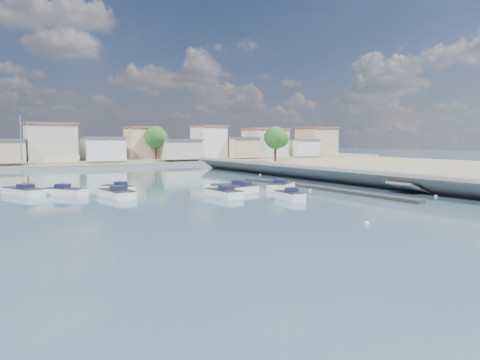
{
  "coord_description": "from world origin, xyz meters",
  "views": [
    {
      "loc": [
        -30.19,
        -32.65,
        6.2
      ],
      "look_at": [
        -2.85,
        14.87,
        1.4
      ],
      "focal_mm": 35.0,
      "sensor_mm": 36.0,
      "label": 1
    }
  ],
  "objects_px": {
    "motorboat_d": "(241,190)",
    "motorboat_f": "(117,189)",
    "motorboat_a": "(222,193)",
    "motorboat_g": "(68,192)",
    "motorboat_b": "(289,196)",
    "motorboat_h": "(282,186)",
    "motorboat_c": "(231,188)",
    "motorboat_e": "(116,194)",
    "sailboat": "(22,191)"
  },
  "relations": [
    {
      "from": "motorboat_a",
      "to": "sailboat",
      "type": "height_order",
      "value": "sailboat"
    },
    {
      "from": "motorboat_f",
      "to": "motorboat_g",
      "type": "bearing_deg",
      "value": -174.72
    },
    {
      "from": "motorboat_h",
      "to": "sailboat",
      "type": "relative_size",
      "value": 0.6
    },
    {
      "from": "sailboat",
      "to": "motorboat_b",
      "type": "bearing_deg",
      "value": -37.29
    },
    {
      "from": "motorboat_f",
      "to": "motorboat_b",
      "type": "bearing_deg",
      "value": -48.4
    },
    {
      "from": "motorboat_a",
      "to": "motorboat_e",
      "type": "relative_size",
      "value": 0.9
    },
    {
      "from": "motorboat_g",
      "to": "sailboat",
      "type": "distance_m",
      "value": 5.36
    },
    {
      "from": "motorboat_h",
      "to": "motorboat_b",
      "type": "bearing_deg",
      "value": -121.18
    },
    {
      "from": "motorboat_c",
      "to": "motorboat_e",
      "type": "xyz_separation_m",
      "value": [
        -13.66,
        0.88,
        -0.0
      ]
    },
    {
      "from": "motorboat_c",
      "to": "motorboat_f",
      "type": "height_order",
      "value": "same"
    },
    {
      "from": "motorboat_c",
      "to": "motorboat_d",
      "type": "distance_m",
      "value": 2.49
    },
    {
      "from": "motorboat_h",
      "to": "sailboat",
      "type": "distance_m",
      "value": 30.17
    },
    {
      "from": "motorboat_f",
      "to": "motorboat_g",
      "type": "distance_m",
      "value": 5.61
    },
    {
      "from": "motorboat_f",
      "to": "sailboat",
      "type": "relative_size",
      "value": 0.5
    },
    {
      "from": "motorboat_b",
      "to": "motorboat_e",
      "type": "height_order",
      "value": "same"
    },
    {
      "from": "motorboat_a",
      "to": "motorboat_h",
      "type": "bearing_deg",
      "value": 17.89
    },
    {
      "from": "motorboat_a",
      "to": "motorboat_d",
      "type": "height_order",
      "value": "same"
    },
    {
      "from": "motorboat_f",
      "to": "sailboat",
      "type": "xyz_separation_m",
      "value": [
        -9.93,
        2.61,
        0.04
      ]
    },
    {
      "from": "motorboat_b",
      "to": "motorboat_c",
      "type": "relative_size",
      "value": 0.73
    },
    {
      "from": "motorboat_b",
      "to": "motorboat_g",
      "type": "distance_m",
      "value": 24.19
    },
    {
      "from": "motorboat_b",
      "to": "motorboat_g",
      "type": "bearing_deg",
      "value": 142.36
    },
    {
      "from": "motorboat_a",
      "to": "motorboat_c",
      "type": "distance_m",
      "value": 5.83
    },
    {
      "from": "motorboat_b",
      "to": "sailboat",
      "type": "height_order",
      "value": "sailboat"
    },
    {
      "from": "motorboat_a",
      "to": "motorboat_e",
      "type": "height_order",
      "value": "same"
    },
    {
      "from": "motorboat_c",
      "to": "motorboat_f",
      "type": "xyz_separation_m",
      "value": [
        -12.26,
        5.4,
        -0.0
      ]
    },
    {
      "from": "motorboat_a",
      "to": "motorboat_d",
      "type": "distance_m",
      "value": 4.12
    },
    {
      "from": "motorboat_a",
      "to": "motorboat_c",
      "type": "height_order",
      "value": "same"
    },
    {
      "from": "motorboat_a",
      "to": "motorboat_b",
      "type": "height_order",
      "value": "same"
    },
    {
      "from": "motorboat_a",
      "to": "motorboat_g",
      "type": "height_order",
      "value": "same"
    },
    {
      "from": "motorboat_d",
      "to": "motorboat_e",
      "type": "xyz_separation_m",
      "value": [
        -13.61,
        3.37,
        0.0
      ]
    },
    {
      "from": "motorboat_e",
      "to": "motorboat_g",
      "type": "distance_m",
      "value": 5.79
    },
    {
      "from": "motorboat_g",
      "to": "motorboat_d",
      "type": "bearing_deg",
      "value": -22.53
    },
    {
      "from": "motorboat_d",
      "to": "motorboat_f",
      "type": "distance_m",
      "value": 14.55
    },
    {
      "from": "motorboat_d",
      "to": "motorboat_f",
      "type": "xyz_separation_m",
      "value": [
        -12.21,
        7.9,
        0.0
      ]
    },
    {
      "from": "motorboat_f",
      "to": "motorboat_d",
      "type": "bearing_deg",
      "value": -32.89
    },
    {
      "from": "motorboat_a",
      "to": "motorboat_h",
      "type": "relative_size",
      "value": 1.03
    },
    {
      "from": "motorboat_h",
      "to": "motorboat_g",
      "type": "bearing_deg",
      "value": 165.66
    },
    {
      "from": "motorboat_e",
      "to": "motorboat_c",
      "type": "bearing_deg",
      "value": -3.68
    },
    {
      "from": "motorboat_b",
      "to": "motorboat_d",
      "type": "relative_size",
      "value": 1.0
    },
    {
      "from": "motorboat_g",
      "to": "motorboat_h",
      "type": "distance_m",
      "value": 25.11
    },
    {
      "from": "motorboat_a",
      "to": "motorboat_h",
      "type": "xyz_separation_m",
      "value": [
        10.09,
        3.26,
        -0.0
      ]
    },
    {
      "from": "motorboat_f",
      "to": "motorboat_g",
      "type": "xyz_separation_m",
      "value": [
        -5.58,
        -0.52,
        0.0
      ]
    },
    {
      "from": "motorboat_e",
      "to": "motorboat_g",
      "type": "xyz_separation_m",
      "value": [
        -4.18,
        4.01,
        0.0
      ]
    },
    {
      "from": "motorboat_f",
      "to": "motorboat_h",
      "type": "bearing_deg",
      "value": -19.76
    },
    {
      "from": "motorboat_b",
      "to": "motorboat_c",
      "type": "distance_m",
      "value": 9.97
    },
    {
      "from": "motorboat_b",
      "to": "motorboat_f",
      "type": "height_order",
      "value": "same"
    },
    {
      "from": "motorboat_g",
      "to": "sailboat",
      "type": "height_order",
      "value": "sailboat"
    },
    {
      "from": "motorboat_d",
      "to": "motorboat_g",
      "type": "distance_m",
      "value": 19.27
    },
    {
      "from": "motorboat_f",
      "to": "motorboat_h",
      "type": "distance_m",
      "value": 19.92
    },
    {
      "from": "motorboat_d",
      "to": "motorboat_h",
      "type": "relative_size",
      "value": 0.81
    }
  ]
}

